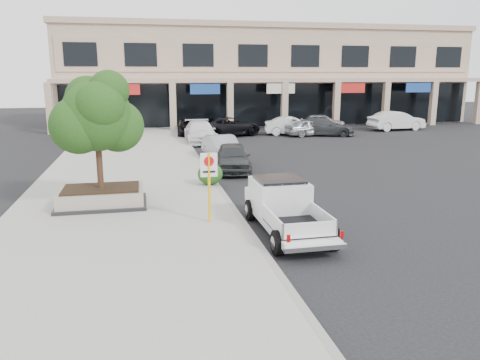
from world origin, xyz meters
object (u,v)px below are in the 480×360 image
no_parking_sign (209,178)px  lot_car_f (396,121)px  curb_car_a (233,157)px  lot_car_e (322,122)px  planter (102,197)px  pickup_truck (288,209)px  lot_car_d (228,126)px  curb_car_c (200,132)px  lot_car_c (323,127)px  planter_tree (101,116)px  curb_car_d (194,126)px  lot_car_b (292,126)px  curb_car_b (223,148)px  lot_car_a (310,127)px

no_parking_sign → lot_car_f: 30.51m
curb_car_a → lot_car_e: (11.28, 16.25, -0.02)m
curb_car_a → lot_car_f: bearing=47.2°
no_parking_sign → planter: bearing=142.6°
pickup_truck → lot_car_d: pickup_truck is taller
curb_car_c → lot_car_c: 10.32m
planter_tree → lot_car_d: 20.98m
lot_car_c → planter_tree: bearing=155.3°
pickup_truck → curb_car_d: pickup_truck is taller
no_parking_sign → curb_car_d: 23.24m
lot_car_b → curb_car_d: bearing=92.4°
lot_car_d → lot_car_f: lot_car_f is taller
curb_car_c → lot_car_e: (11.64, 5.72, -0.06)m
planter → planter_tree: size_ratio=0.80×
planter → lot_car_c: bearing=48.9°
lot_car_c → planter: bearing=155.3°
pickup_truck → lot_car_d: 23.39m
lot_car_c → lot_car_f: lot_car_f is taller
lot_car_c → curb_car_b: bearing=149.4°
lot_car_f → lot_car_d: bearing=87.2°
curb_car_c → lot_car_c: (10.16, 1.80, -0.03)m
curb_car_c → lot_car_d: (2.56, 2.98, 0.02)m
pickup_truck → lot_car_d: bearing=83.9°
lot_car_b → lot_car_c: 2.47m
lot_car_e → lot_car_f: lot_car_f is taller
no_parking_sign → curb_car_c: 19.24m
curb_car_b → curb_car_c: 7.30m
curb_car_c → lot_car_d: lot_car_d is taller
planter_tree → lot_car_d: planter_tree is taller
curb_car_c → lot_car_a: curb_car_c is taller
no_parking_sign → lot_car_f: bearing=49.1°
no_parking_sign → lot_car_e: no_parking_sign is taller
curb_car_d → lot_car_a: bearing=-7.0°
lot_car_b → lot_car_f: lot_car_f is taller
no_parking_sign → lot_car_e: 28.38m
planter → curb_car_b: size_ratio=0.75×
lot_car_e → curb_car_c: bearing=131.5°
planter → lot_car_b: size_ratio=0.72×
lot_car_d → lot_car_f: bearing=-110.5°
planter_tree → lot_car_b: planter_tree is taller
lot_car_d → lot_car_b: bearing=-117.1°
lot_car_a → lot_car_c: (1.11, -0.04, 0.05)m
pickup_truck → lot_car_f: size_ratio=1.00×
curb_car_c → lot_car_f: 18.32m
curb_car_b → lot_car_f: size_ratio=0.85×
curb_car_a → curb_car_b: bearing=97.2°
curb_car_b → lot_car_e: curb_car_b is taller
planter → lot_car_e: 28.05m
curb_car_a → lot_car_d: size_ratio=0.75×
lot_car_d → lot_car_a: bearing=-124.0°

